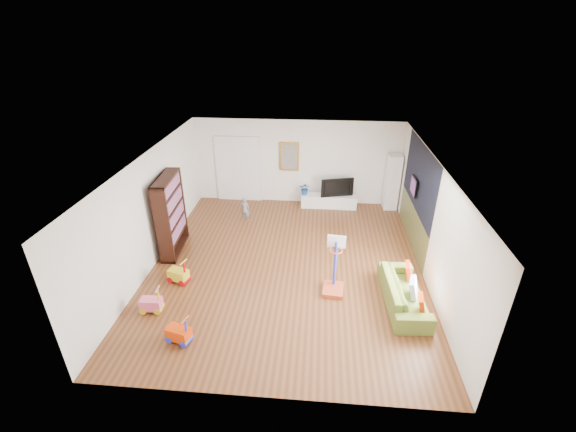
# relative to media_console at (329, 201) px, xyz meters

# --- Properties ---
(floor) EXTENTS (6.50, 7.50, 0.00)m
(floor) POSITION_rel_media_console_xyz_m (-1.06, -3.41, -0.20)
(floor) COLOR brown
(floor) RESTS_ON ground
(ceiling) EXTENTS (6.50, 7.50, 0.00)m
(ceiling) POSITION_rel_media_console_xyz_m (-1.06, -3.41, 2.50)
(ceiling) COLOR white
(ceiling) RESTS_ON ground
(wall_back) EXTENTS (6.50, 0.00, 2.70)m
(wall_back) POSITION_rel_media_console_xyz_m (-1.06, 0.34, 1.15)
(wall_back) COLOR white
(wall_back) RESTS_ON ground
(wall_front) EXTENTS (6.50, 0.00, 2.70)m
(wall_front) POSITION_rel_media_console_xyz_m (-1.06, -7.16, 1.15)
(wall_front) COLOR silver
(wall_front) RESTS_ON ground
(wall_left) EXTENTS (0.00, 7.50, 2.70)m
(wall_left) POSITION_rel_media_console_xyz_m (-4.31, -3.41, 1.15)
(wall_left) COLOR silver
(wall_left) RESTS_ON ground
(wall_right) EXTENTS (0.00, 7.50, 2.70)m
(wall_right) POSITION_rel_media_console_xyz_m (2.19, -3.41, 1.15)
(wall_right) COLOR white
(wall_right) RESTS_ON ground
(navy_accent) EXTENTS (0.01, 3.20, 1.70)m
(navy_accent) POSITION_rel_media_console_xyz_m (2.18, -2.01, 1.65)
(navy_accent) COLOR black
(navy_accent) RESTS_ON wall_right
(olive_wainscot) EXTENTS (0.01, 3.20, 1.00)m
(olive_wainscot) POSITION_rel_media_console_xyz_m (2.18, -2.01, 0.30)
(olive_wainscot) COLOR brown
(olive_wainscot) RESTS_ON wall_right
(doorway) EXTENTS (1.45, 0.06, 2.10)m
(doorway) POSITION_rel_media_console_xyz_m (-2.96, 0.30, 0.85)
(doorway) COLOR white
(doorway) RESTS_ON ground
(painting_back) EXTENTS (0.62, 0.06, 0.92)m
(painting_back) POSITION_rel_media_console_xyz_m (-1.31, 0.30, 1.35)
(painting_back) COLOR gold
(painting_back) RESTS_ON wall_back
(artwork_right) EXTENTS (0.04, 0.56, 0.46)m
(artwork_right) POSITION_rel_media_console_xyz_m (2.11, -1.81, 1.35)
(artwork_right) COLOR #7F3F8C
(artwork_right) RESTS_ON wall_right
(media_console) EXTENTS (1.76, 0.45, 0.41)m
(media_console) POSITION_rel_media_console_xyz_m (0.00, 0.00, 0.00)
(media_console) COLOR white
(media_console) RESTS_ON ground
(tall_cabinet) EXTENTS (0.43, 0.43, 1.77)m
(tall_cabinet) POSITION_rel_media_console_xyz_m (1.93, 0.08, 0.68)
(tall_cabinet) COLOR white
(tall_cabinet) RESTS_ON ground
(bookshelf) EXTENTS (0.46, 1.41, 2.03)m
(bookshelf) POSITION_rel_media_console_xyz_m (-4.03, -2.94, 0.81)
(bookshelf) COLOR black
(bookshelf) RESTS_ON ground
(sofa) EXTENTS (0.86, 1.98, 0.57)m
(sofa) POSITION_rel_media_console_xyz_m (1.54, -4.63, 0.08)
(sofa) COLOR olive
(sofa) RESTS_ON ground
(basketball_hoop) EXTENTS (0.50, 0.59, 1.33)m
(basketball_hoop) POSITION_rel_media_console_xyz_m (0.07, -4.36, 0.46)
(basketball_hoop) COLOR #BE4425
(basketball_hoop) RESTS_ON ground
(ride_on_yellow) EXTENTS (0.51, 0.40, 0.59)m
(ride_on_yellow) POSITION_rel_media_console_xyz_m (-3.47, -4.29, 0.09)
(ride_on_yellow) COLOR gold
(ride_on_yellow) RESTS_ON ground
(ride_on_orange) EXTENTS (0.50, 0.38, 0.58)m
(ride_on_orange) POSITION_rel_media_console_xyz_m (-2.84, -6.09, 0.09)
(ride_on_orange) COLOR #E23B06
(ride_on_orange) RESTS_ON ground
(ride_on_pink) EXTENTS (0.44, 0.28, 0.57)m
(ride_on_pink) POSITION_rel_media_console_xyz_m (-3.69, -5.32, 0.08)
(ride_on_pink) COLOR #F05A85
(ride_on_pink) RESTS_ON ground
(child) EXTENTS (0.29, 0.20, 0.76)m
(child) POSITION_rel_media_console_xyz_m (-2.50, -1.18, 0.17)
(child) COLOR slate
(child) RESTS_ON ground
(tv) EXTENTS (1.04, 0.39, 0.60)m
(tv) POSITION_rel_media_console_xyz_m (0.22, 0.02, 0.50)
(tv) COLOR black
(tv) RESTS_ON media_console
(vase_plant) EXTENTS (0.39, 0.35, 0.39)m
(vase_plant) POSITION_rel_media_console_xyz_m (-0.76, -0.00, 0.40)
(vase_plant) COLOR #124699
(vase_plant) RESTS_ON media_console
(pillow_left) EXTENTS (0.14, 0.35, 0.35)m
(pillow_left) POSITION_rel_media_console_xyz_m (1.75, -5.17, 0.24)
(pillow_left) COLOR #AC2904
(pillow_left) RESTS_ON sofa
(pillow_center) EXTENTS (0.21, 0.41, 0.39)m
(pillow_center) POSITION_rel_media_console_xyz_m (1.70, -4.67, 0.24)
(pillow_center) COLOR white
(pillow_center) RESTS_ON sofa
(pillow_right) EXTENTS (0.14, 0.36, 0.35)m
(pillow_right) POSITION_rel_media_console_xyz_m (1.71, -4.05, 0.24)
(pillow_right) COLOR #BB2209
(pillow_right) RESTS_ON sofa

